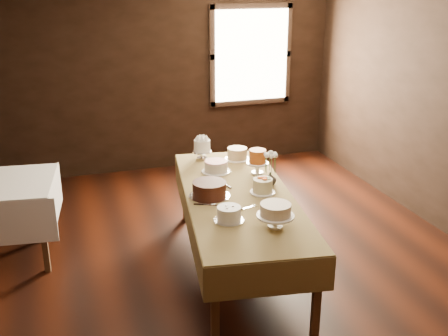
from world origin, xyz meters
TOP-DOWN VIEW (x-y plane):
  - floor at (0.00, 0.00)m, footprint 5.00×6.00m
  - wall_back at (0.00, 3.00)m, footprint 5.00×0.02m
  - window at (1.30, 2.94)m, footprint 1.10×0.05m
  - display_table at (0.05, -0.08)m, footprint 1.34×2.63m
  - side_table at (-2.07, 0.84)m, footprint 1.06×1.06m
  - cake_meringue at (0.00, 1.01)m, footprint 0.22×0.22m
  - cake_speckled at (0.37, 0.87)m, footprint 0.28×0.28m
  - cake_lattice at (0.03, 0.56)m, footprint 0.30×0.30m
  - cake_caramel at (0.42, 0.38)m, footprint 0.23×0.23m
  - cake_chocolate at (-0.22, -0.05)m, footprint 0.42×0.42m
  - cake_flowers at (0.28, -0.12)m, footprint 0.25×0.25m
  - cake_swirl at (-0.22, -0.60)m, footprint 0.28×0.28m
  - cake_cream at (0.11, -0.82)m, footprint 0.31×0.31m
  - cake_server_a at (0.05, -0.39)m, footprint 0.24×0.09m
  - cake_server_b at (0.27, -0.49)m, footprint 0.04×0.24m
  - cake_server_c at (0.00, 0.24)m, footprint 0.06×0.24m
  - cake_server_d at (0.40, 0.16)m, footprint 0.16×0.21m
  - cake_server_e at (-0.26, -0.25)m, footprint 0.23×0.13m
  - flower_vase at (0.42, 0.05)m, footprint 0.17×0.17m
  - flower_bouquet at (0.42, 0.05)m, footprint 0.14×0.14m

SIDE VIEW (x-z plane):
  - floor at x=0.00m, z-range -0.01..0.01m
  - side_table at x=-2.07m, z-range 0.31..1.12m
  - display_table at x=0.05m, z-range 0.33..1.11m
  - cake_server_a at x=0.05m, z-range 0.78..0.79m
  - cake_server_b at x=0.27m, z-range 0.78..0.79m
  - cake_server_c at x=0.00m, z-range 0.78..0.79m
  - cake_server_d at x=0.40m, z-range 0.78..0.79m
  - cake_server_e at x=-0.26m, z-range 0.78..0.79m
  - cake_lattice at x=0.03m, z-range 0.78..0.89m
  - cake_swirl at x=-0.22m, z-range 0.78..0.91m
  - cake_speckled at x=0.37m, z-range 0.78..0.91m
  - flower_vase at x=0.42m, z-range 0.78..0.91m
  - cake_flowers at x=0.28m, z-range 0.77..0.92m
  - cake_chocolate at x=-0.22m, z-range 0.78..0.92m
  - cake_cream at x=0.11m, z-range 0.77..0.99m
  - cake_meringue at x=0.00m, z-range 0.77..1.00m
  - cake_caramel at x=0.42m, z-range 0.76..1.03m
  - flower_bouquet at x=0.42m, z-range 0.93..1.13m
  - wall_back at x=0.00m, z-range 0.00..2.80m
  - window at x=1.30m, z-range 0.95..2.25m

